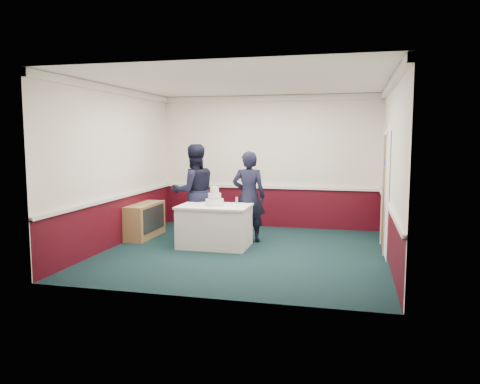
% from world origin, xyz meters
% --- Properties ---
extents(ground, '(5.00, 5.00, 0.00)m').
position_xyz_m(ground, '(0.00, 0.00, 0.00)').
color(ground, '#13282E').
rests_on(ground, ground).
extents(room_shell, '(5.00, 5.00, 3.00)m').
position_xyz_m(room_shell, '(0.08, 0.61, 1.97)').
color(room_shell, white).
rests_on(room_shell, ground).
extents(sideboard, '(0.41, 1.20, 0.70)m').
position_xyz_m(sideboard, '(-2.28, 0.75, 0.35)').
color(sideboard, tan).
rests_on(sideboard, ground).
extents(cake_table, '(1.32, 0.92, 0.79)m').
position_xyz_m(cake_table, '(-0.63, 0.28, 0.40)').
color(cake_table, white).
rests_on(cake_table, ground).
extents(wedding_cake, '(0.35, 0.35, 0.36)m').
position_xyz_m(wedding_cake, '(-0.63, 0.28, 0.90)').
color(wedding_cake, white).
rests_on(wedding_cake, cake_table).
extents(cake_knife, '(0.02, 0.22, 0.00)m').
position_xyz_m(cake_knife, '(-0.66, 0.08, 0.79)').
color(cake_knife, silver).
rests_on(cake_knife, cake_table).
extents(champagne_flute, '(0.05, 0.05, 0.21)m').
position_xyz_m(champagne_flute, '(-0.13, 0.00, 0.93)').
color(champagne_flute, silver).
rests_on(champagne_flute, cake_table).
extents(person_man, '(1.18, 1.13, 1.92)m').
position_xyz_m(person_man, '(-1.25, 0.88, 0.96)').
color(person_man, black).
rests_on(person_man, ground).
extents(person_woman, '(0.69, 0.48, 1.80)m').
position_xyz_m(person_woman, '(-0.11, 0.88, 0.90)').
color(person_woman, black).
rests_on(person_woman, ground).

